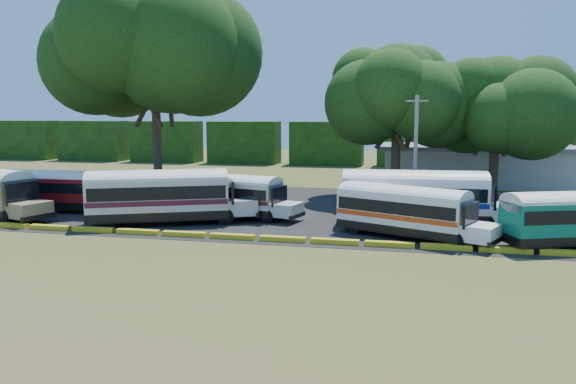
% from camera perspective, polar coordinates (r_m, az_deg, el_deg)
% --- Properties ---
extents(ground, '(160.00, 160.00, 0.00)m').
position_cam_1_polar(ground, '(32.50, -8.72, -5.01)').
color(ground, '#40531B').
rests_on(ground, ground).
extents(asphalt_strip, '(64.00, 24.00, 0.02)m').
position_cam_1_polar(asphalt_strip, '(43.42, -1.78, -1.58)').
color(asphalt_strip, black).
rests_on(asphalt_strip, ground).
extents(curb, '(53.70, 0.45, 0.30)m').
position_cam_1_polar(curb, '(33.37, -8.11, -4.39)').
color(curb, yellow).
rests_on(curb, ground).
extents(terminal_building, '(19.00, 9.00, 4.00)m').
position_cam_1_polar(terminal_building, '(60.07, 18.59, 2.65)').
color(terminal_building, beige).
rests_on(terminal_building, ground).
extents(treeline_backdrop, '(130.00, 4.00, 6.00)m').
position_cam_1_polar(treeline_backdrop, '(78.46, 3.98, 4.95)').
color(treeline_backdrop, black).
rests_on(treeline_backdrop, ground).
extents(bus_red, '(9.43, 2.68, 3.07)m').
position_cam_1_polar(bus_red, '(45.24, -22.88, 0.41)').
color(bus_red, black).
rests_on(bus_red, ground).
extents(bus_cream_west, '(11.12, 6.91, 3.61)m').
position_cam_1_polar(bus_cream_west, '(37.66, -12.69, -0.15)').
color(bus_cream_west, black).
rests_on(bus_cream_west, ground).
extents(bus_cream_east, '(9.44, 4.40, 3.02)m').
position_cam_1_polar(bus_cream_east, '(39.57, -5.76, -0.09)').
color(bus_cream_east, black).
rests_on(bus_cream_east, ground).
extents(bus_white_red, '(9.46, 5.99, 3.08)m').
position_cam_1_polar(bus_white_red, '(33.51, 11.85, -1.66)').
color(bus_white_red, black).
rests_on(bus_white_red, ground).
extents(bus_white_blue, '(11.24, 3.38, 3.65)m').
position_cam_1_polar(bus_white_blue, '(37.01, 13.00, -0.27)').
color(bus_white_blue, black).
rests_on(bus_white_blue, ground).
extents(tree_west, '(14.89, 14.89, 18.69)m').
position_cam_1_polar(tree_west, '(53.80, -13.46, 14.18)').
color(tree_west, '#362A1B').
rests_on(tree_west, ground).
extents(tree_center, '(9.99, 9.99, 13.07)m').
position_cam_1_polar(tree_center, '(49.35, 11.07, 10.33)').
color(tree_center, '#362A1B').
rests_on(tree_center, ground).
extents(tree_east, '(9.28, 9.28, 11.93)m').
position_cam_1_polar(tree_east, '(50.16, 20.49, 8.93)').
color(tree_east, '#362A1B').
rests_on(tree_east, ground).
extents(utility_pole, '(1.60, 0.30, 8.57)m').
position_cam_1_polar(utility_pole, '(42.53, 12.82, 3.97)').
color(utility_pole, gray).
rests_on(utility_pole, ground).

